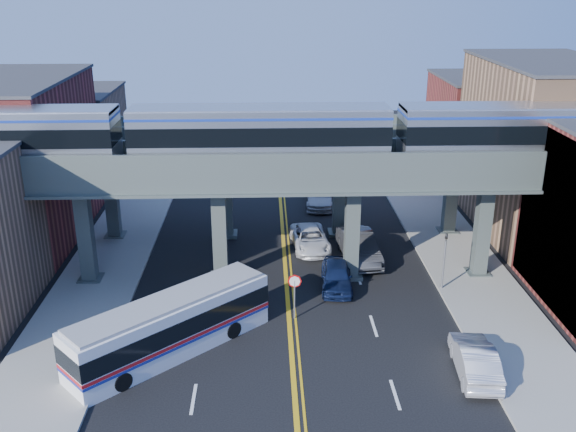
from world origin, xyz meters
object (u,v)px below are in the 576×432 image
object	(u,v)px
stop_sign	(295,289)
traffic_signal	(444,255)
transit_bus	(171,326)
car_lane_a	(337,276)
car_lane_b	(359,247)
car_lane_d	(320,196)
car_lane_c	(310,239)
transit_train	(260,133)
car_parked_curb	(475,359)

from	to	relation	value
stop_sign	traffic_signal	bearing A→B (deg)	18.63
transit_bus	stop_sign	bearing A→B (deg)	-15.69
car_lane_a	transit_bus	bearing A→B (deg)	-138.91
transit_bus	car_lane_b	distance (m)	15.18
stop_sign	car_lane_a	xyz separation A→B (m)	(2.68, 3.63, -0.99)
traffic_signal	car_lane_d	distance (m)	16.59
transit_bus	car_lane_c	world-z (taller)	transit_bus
stop_sign	car_lane_d	world-z (taller)	stop_sign
transit_train	car_lane_a	xyz separation A→B (m)	(4.46, -1.37, -8.43)
transit_train	car_lane_b	xyz separation A→B (m)	(6.34, 2.55, -8.27)
transit_bus	car_lane_a	world-z (taller)	transit_bus
car_lane_d	transit_train	bearing A→B (deg)	-104.92
car_lane_d	transit_bus	bearing A→B (deg)	-108.70
car_parked_curb	car_lane_d	bearing A→B (deg)	-72.34
car_lane_c	car_parked_curb	xyz separation A→B (m)	(6.70, -15.03, 0.08)
stop_sign	car_parked_curb	distance (m)	9.92
traffic_signal	car_parked_curb	world-z (taller)	traffic_signal
traffic_signal	car_lane_d	world-z (taller)	traffic_signal
traffic_signal	transit_bus	world-z (taller)	traffic_signal
transit_train	car_lane_d	bearing A→B (deg)	70.81
traffic_signal	stop_sign	bearing A→B (deg)	-161.37
transit_train	car_lane_c	world-z (taller)	transit_train
car_lane_a	car_parked_curb	distance (m)	10.66
car_lane_a	car_lane_c	distance (m)	6.02
transit_bus	car_lane_d	xyz separation A→B (m)	(9.11, 21.48, -0.67)
stop_sign	car_lane_b	distance (m)	8.86
transit_bus	car_lane_b	world-z (taller)	transit_bus
traffic_signal	car_lane_b	bearing A→B (deg)	133.62
stop_sign	transit_train	bearing A→B (deg)	109.58
car_lane_b	car_parked_curb	xyz separation A→B (m)	(3.64, -13.05, -0.15)
car_lane_b	stop_sign	bearing A→B (deg)	-127.15
transit_bus	car_parked_curb	distance (m)	14.64
transit_bus	car_lane_c	xyz separation A→B (m)	(7.73, 12.64, -0.73)
stop_sign	car_lane_c	xyz separation A→B (m)	(1.50, 9.53, -1.06)
car_lane_b	car_lane_a	bearing A→B (deg)	-121.63
car_parked_curb	traffic_signal	bearing A→B (deg)	-89.62
transit_train	car_lane_c	distance (m)	10.17
stop_sign	car_lane_c	world-z (taller)	stop_sign
stop_sign	car_lane_b	xyz separation A→B (m)	(4.56, 7.55, -0.83)
transit_bus	car_parked_curb	xyz separation A→B (m)	(14.43, -2.39, -0.64)
transit_train	car_lane_a	distance (m)	9.64
traffic_signal	car_lane_c	bearing A→B (deg)	138.56
car_parked_curb	transit_train	bearing A→B (deg)	-41.36
car_lane_c	transit_bus	bearing A→B (deg)	-126.37
transit_train	car_lane_d	size ratio (longest dim) A/B	8.68
transit_bus	traffic_signal	bearing A→B (deg)	-20.21
car_lane_b	car_lane_c	bearing A→B (deg)	141.09
stop_sign	car_parked_curb	world-z (taller)	stop_sign
car_lane_b	car_lane_d	xyz separation A→B (m)	(-1.69, 10.83, -0.17)
traffic_signal	car_lane_c	size ratio (longest dim) A/B	0.81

